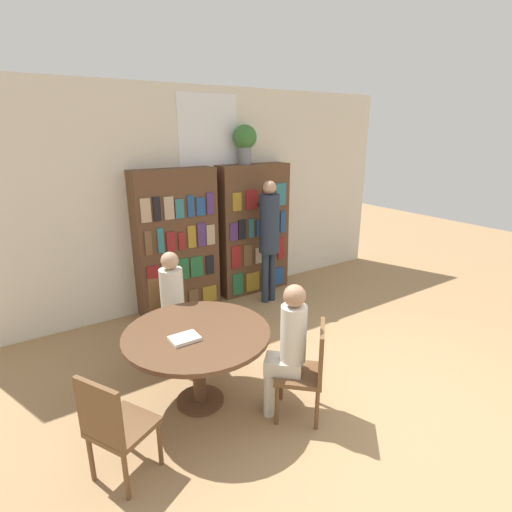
# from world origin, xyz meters

# --- Properties ---
(ground_plane) EXTENTS (16.00, 16.00, 0.00)m
(ground_plane) POSITION_xyz_m (0.00, 0.00, 0.00)
(ground_plane) COLOR #9E7A51
(wall_back) EXTENTS (6.40, 0.07, 3.00)m
(wall_back) POSITION_xyz_m (0.00, 3.32, 1.51)
(wall_back) COLOR beige
(wall_back) RESTS_ON ground_plane
(bookshelf_left) EXTENTS (1.13, 0.34, 1.96)m
(bookshelf_left) POSITION_xyz_m (-0.62, 3.13, 0.97)
(bookshelf_left) COLOR brown
(bookshelf_left) RESTS_ON ground_plane
(bookshelf_right) EXTENTS (1.13, 0.34, 1.96)m
(bookshelf_right) POSITION_xyz_m (0.62, 3.13, 0.97)
(bookshelf_right) COLOR brown
(bookshelf_right) RESTS_ON ground_plane
(flower_vase) EXTENTS (0.34, 0.34, 0.55)m
(flower_vase) POSITION_xyz_m (0.49, 3.13, 2.29)
(flower_vase) COLOR slate
(flower_vase) RESTS_ON bookshelf_right
(reading_table) EXTENTS (1.30, 1.30, 0.73)m
(reading_table) POSITION_xyz_m (-1.31, 1.10, 0.63)
(reading_table) COLOR brown
(reading_table) RESTS_ON ground_plane
(chair_near_camera) EXTENTS (0.54, 0.54, 0.88)m
(chair_near_camera) POSITION_xyz_m (-2.18, 0.63, 0.48)
(chair_near_camera) COLOR brown
(chair_near_camera) RESTS_ON ground_plane
(chair_left_side) EXTENTS (0.45, 0.45, 0.88)m
(chair_left_side) POSITION_xyz_m (-1.18, 2.08, 0.48)
(chair_left_side) COLOR brown
(chair_left_side) RESTS_ON ground_plane
(chair_far_side) EXTENTS (0.57, 0.57, 0.88)m
(chair_far_side) POSITION_xyz_m (-0.60, 0.41, 0.48)
(chair_far_side) COLOR brown
(chair_far_side) RESTS_ON ground_plane
(seated_reader_left) EXTENTS (0.29, 0.38, 1.23)m
(seated_reader_left) POSITION_xyz_m (-1.20, 1.90, 0.69)
(seated_reader_left) COLOR beige
(seated_reader_left) RESTS_ON ground_plane
(seated_reader_right) EXTENTS (0.38, 0.38, 1.24)m
(seated_reader_right) POSITION_xyz_m (-0.73, 0.54, 0.69)
(seated_reader_right) COLOR beige
(seated_reader_right) RESTS_ON ground_plane
(librarian_standing) EXTENTS (0.29, 0.56, 1.77)m
(librarian_standing) POSITION_xyz_m (0.56, 2.62, 1.08)
(librarian_standing) COLOR #232D3D
(librarian_standing) RESTS_ON ground_plane
(open_book_on_table) EXTENTS (0.24, 0.18, 0.03)m
(open_book_on_table) POSITION_xyz_m (-1.46, 1.02, 0.75)
(open_book_on_table) COLOR silver
(open_book_on_table) RESTS_ON reading_table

